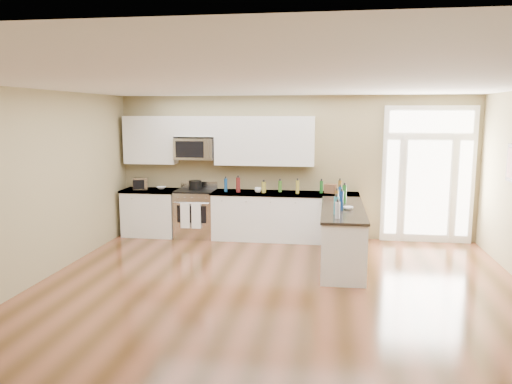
# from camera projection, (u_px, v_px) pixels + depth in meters

# --- Properties ---
(ground) EXTENTS (8.00, 8.00, 0.00)m
(ground) POSITION_uv_depth(u_px,v_px,m) (270.00, 314.00, 6.16)
(ground) COLOR #4C2E15
(room_shell) EXTENTS (8.00, 8.00, 8.00)m
(room_shell) POSITION_uv_depth(u_px,v_px,m) (270.00, 177.00, 5.90)
(room_shell) COLOR #93865D
(room_shell) RESTS_ON ground
(back_cabinet_left) EXTENTS (1.10, 0.66, 0.94)m
(back_cabinet_left) POSITION_uv_depth(u_px,v_px,m) (151.00, 214.00, 10.11)
(back_cabinet_left) COLOR silver
(back_cabinet_left) RESTS_ON ground
(back_cabinet_right) EXTENTS (2.85, 0.66, 0.94)m
(back_cabinet_right) POSITION_uv_depth(u_px,v_px,m) (284.00, 218.00, 9.72)
(back_cabinet_right) COLOR silver
(back_cabinet_right) RESTS_ON ground
(peninsula_cabinet) EXTENTS (0.69, 2.32, 0.94)m
(peninsula_cabinet) POSITION_uv_depth(u_px,v_px,m) (342.00, 238.00, 8.15)
(peninsula_cabinet) COLOR silver
(peninsula_cabinet) RESTS_ON ground
(upper_cabinet_left) EXTENTS (1.04, 0.33, 0.95)m
(upper_cabinet_left) POSITION_uv_depth(u_px,v_px,m) (151.00, 140.00, 10.02)
(upper_cabinet_left) COLOR silver
(upper_cabinet_left) RESTS_ON room_shell
(upper_cabinet_right) EXTENTS (1.94, 0.33, 0.95)m
(upper_cabinet_right) POSITION_uv_depth(u_px,v_px,m) (264.00, 141.00, 9.69)
(upper_cabinet_right) COLOR silver
(upper_cabinet_right) RESTS_ON room_shell
(upper_cabinet_short) EXTENTS (0.82, 0.33, 0.40)m
(upper_cabinet_short) POSITION_uv_depth(u_px,v_px,m) (195.00, 126.00, 9.85)
(upper_cabinet_short) COLOR silver
(upper_cabinet_short) RESTS_ON room_shell
(microwave) EXTENTS (0.78, 0.41, 0.42)m
(microwave) POSITION_uv_depth(u_px,v_px,m) (195.00, 149.00, 9.88)
(microwave) COLOR silver
(microwave) RESTS_ON room_shell
(entry_door) EXTENTS (1.70, 0.10, 2.60)m
(entry_door) POSITION_uv_depth(u_px,v_px,m) (428.00, 175.00, 9.46)
(entry_door) COLOR white
(entry_door) RESTS_ON ground
(kitchen_range) EXTENTS (0.77, 0.68, 1.08)m
(kitchen_range) POSITION_uv_depth(u_px,v_px,m) (196.00, 213.00, 9.97)
(kitchen_range) COLOR silver
(kitchen_range) RESTS_ON ground
(stockpot) EXTENTS (0.27, 0.27, 0.20)m
(stockpot) POSITION_uv_depth(u_px,v_px,m) (195.00, 185.00, 9.94)
(stockpot) COLOR black
(stockpot) RESTS_ON kitchen_range
(toaster_oven) EXTENTS (0.33, 0.28, 0.24)m
(toaster_oven) POSITION_uv_depth(u_px,v_px,m) (141.00, 184.00, 9.99)
(toaster_oven) COLOR silver
(toaster_oven) RESTS_ON back_cabinet_left
(cardboard_box) EXTENTS (0.25, 0.21, 0.17)m
(cardboard_box) POSITION_uv_depth(u_px,v_px,m) (330.00, 189.00, 9.57)
(cardboard_box) COLOR brown
(cardboard_box) RESTS_ON back_cabinet_right
(bowl_left) EXTENTS (0.21, 0.21, 0.05)m
(bowl_left) POSITION_uv_depth(u_px,v_px,m) (161.00, 188.00, 10.10)
(bowl_left) COLOR white
(bowl_left) RESTS_ON back_cabinet_left
(bowl_peninsula) EXTENTS (0.17, 0.17, 0.05)m
(bowl_peninsula) POSITION_uv_depth(u_px,v_px,m) (348.00, 208.00, 7.91)
(bowl_peninsula) COLOR white
(bowl_peninsula) RESTS_ON peninsula_cabinet
(cup_counter) EXTENTS (0.16, 0.16, 0.10)m
(cup_counter) POSITION_uv_depth(u_px,v_px,m) (258.00, 190.00, 9.62)
(cup_counter) COLOR white
(cup_counter) RESTS_ON back_cabinet_right
(counter_bottles) EXTENTS (2.32, 2.43, 0.31)m
(counter_bottles) POSITION_uv_depth(u_px,v_px,m) (303.00, 192.00, 8.85)
(counter_bottles) COLOR #19591E
(counter_bottles) RESTS_ON back_cabinet_right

